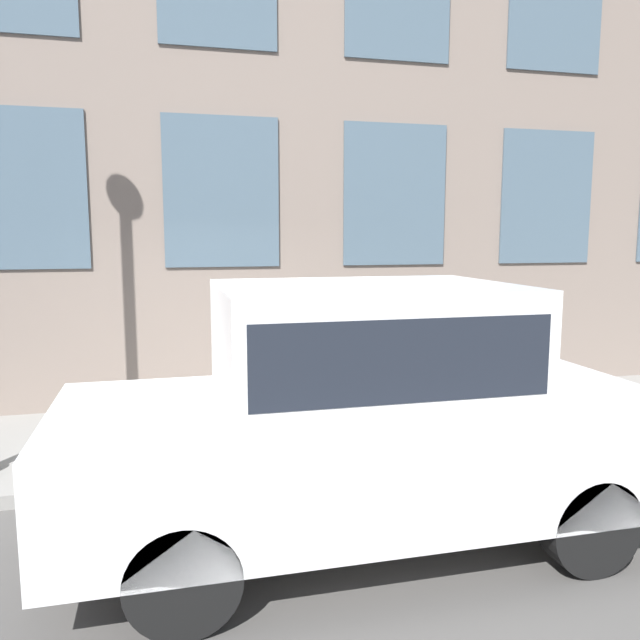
{
  "coord_description": "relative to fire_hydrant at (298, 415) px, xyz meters",
  "views": [
    {
      "loc": [
        -5.47,
        0.74,
        2.3
      ],
      "look_at": [
        0.48,
        -0.75,
        1.46
      ],
      "focal_mm": 35.0,
      "sensor_mm": 36.0,
      "label": 1
    }
  ],
  "objects": [
    {
      "name": "sidewalk",
      "position": [
        0.88,
        0.5,
        -0.46
      ],
      "size": [
        2.56,
        60.0,
        0.13
      ],
      "color": "gray",
      "rests_on": "ground_plane"
    },
    {
      "name": "person",
      "position": [
        0.15,
        -0.49,
        0.33
      ],
      "size": [
        0.29,
        0.19,
        1.22
      ],
      "rotation": [
        0.0,
        0.0,
        1.31
      ],
      "color": "#232328",
      "rests_on": "sidewalk"
    },
    {
      "name": "ground_plane",
      "position": [
        -0.4,
        0.5,
        -0.52
      ],
      "size": [
        80.0,
        80.0,
        0.0
      ],
      "primitive_type": "plane",
      "color": "#514F4C"
    },
    {
      "name": "building_facade",
      "position": [
        2.3,
        0.5,
        4.34
      ],
      "size": [
        0.33,
        40.0,
        9.71
      ],
      "color": "gray",
      "rests_on": "ground_plane"
    },
    {
      "name": "parked_car_white_near",
      "position": [
        -1.63,
        -0.16,
        0.51
      ],
      "size": [
        1.8,
        4.38,
        1.95
      ],
      "color": "black",
      "rests_on": "ground_plane"
    },
    {
      "name": "fire_hydrant",
      "position": [
        0.0,
        0.0,
        0.0
      ],
      "size": [
        0.29,
        0.41,
        0.77
      ],
      "color": "gold",
      "rests_on": "sidewalk"
    }
  ]
}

